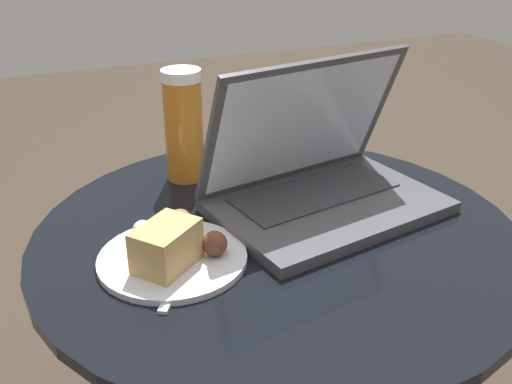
# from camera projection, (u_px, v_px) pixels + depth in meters

# --- Properties ---
(table) EXTENTS (0.73, 0.73, 0.48)m
(table) POSITION_uv_depth(u_px,v_px,m) (276.00, 296.00, 0.95)
(table) COLOR #9E9EA3
(table) RESTS_ON ground_plane
(laptop) EXTENTS (0.38, 0.29, 0.24)m
(laptop) POSITION_uv_depth(u_px,v_px,m) (319.00, 177.00, 0.95)
(laptop) COLOR #47474C
(laptop) RESTS_ON table
(beer_glass) EXTENTS (0.07, 0.07, 0.20)m
(beer_glass) POSITION_uv_depth(u_px,v_px,m) (184.00, 125.00, 1.03)
(beer_glass) COLOR #C6701E
(beer_glass) RESTS_ON table
(snack_plate) EXTENTS (0.20, 0.20, 0.07)m
(snack_plate) POSITION_uv_depth(u_px,v_px,m) (172.00, 250.00, 0.81)
(snack_plate) COLOR silver
(snack_plate) RESTS_ON table
(fork) EXTENTS (0.11, 0.15, 0.01)m
(fork) POSITION_uv_depth(u_px,v_px,m) (185.00, 267.00, 0.80)
(fork) COLOR silver
(fork) RESTS_ON table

